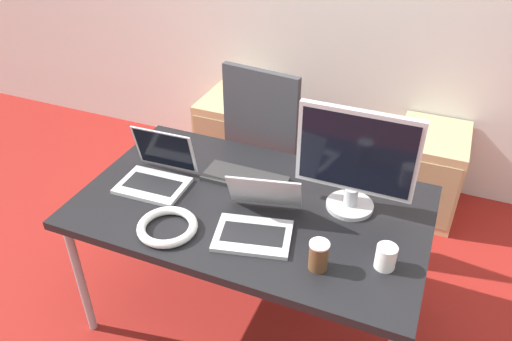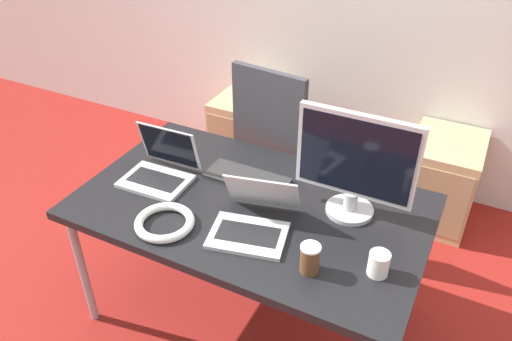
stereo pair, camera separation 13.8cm
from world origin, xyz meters
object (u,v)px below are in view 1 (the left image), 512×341
(laptop_left, at_px, (257,220))
(laptop_right, at_px, (157,173))
(cabinet_right, at_px, (427,172))
(water_bottle, at_px, (234,82))
(monitor, at_px, (356,160))
(coffee_cup_white, at_px, (386,257))
(coffee_cup_brown, at_px, (319,256))
(cabinet_left, at_px, (235,132))
(office_chair, at_px, (275,165))
(cable_coil, at_px, (167,227))
(keyboard, at_px, (245,179))

(laptop_left, bearing_deg, laptop_right, 166.69)
(cabinet_right, relative_size, water_bottle, 2.35)
(laptop_left, height_order, monitor, monitor)
(water_bottle, height_order, laptop_right, laptop_right)
(coffee_cup_white, distance_m, coffee_cup_brown, 0.26)
(cabinet_left, bearing_deg, coffee_cup_white, -47.88)
(laptop_left, bearing_deg, cabinet_left, 118.20)
(cabinet_left, xyz_separation_m, cabinet_right, (1.37, 0.00, 0.00))
(cabinet_right, height_order, laptop_left, laptop_left)
(office_chair, height_order, coffee_cup_brown, office_chair)
(cabinet_right, height_order, water_bottle, water_bottle)
(cable_coil, bearing_deg, monitor, 33.74)
(cabinet_right, relative_size, laptop_left, 1.41)
(laptop_left, xyz_separation_m, coffee_cup_white, (0.53, -0.02, 0.00))
(office_chair, relative_size, keyboard, 2.75)
(coffee_cup_brown, bearing_deg, keyboard, 138.99)
(laptop_right, relative_size, cable_coil, 1.26)
(cabinet_left, distance_m, monitor, 1.70)
(office_chair, distance_m, keyboard, 0.69)
(cabinet_right, relative_size, cable_coil, 2.23)
(office_chair, relative_size, coffee_cup_brown, 9.04)
(cabinet_left, bearing_deg, water_bottle, 90.00)
(water_bottle, height_order, cable_coil, water_bottle)
(keyboard, relative_size, coffee_cup_brown, 3.28)
(office_chair, bearing_deg, cable_coil, -94.51)
(cabinet_left, bearing_deg, laptop_left, -61.80)
(water_bottle, bearing_deg, cabinet_left, -90.00)
(cabinet_right, distance_m, laptop_right, 1.81)
(cabinet_left, bearing_deg, coffee_cup_brown, -55.38)
(laptop_left, height_order, coffee_cup_white, laptop_left)
(coffee_cup_brown, bearing_deg, laptop_right, 163.75)
(cabinet_right, relative_size, monitor, 1.11)
(cabinet_left, relative_size, coffee_cup_white, 5.72)
(keyboard, height_order, cable_coil, cable_coil)
(laptop_right, bearing_deg, laptop_left, -13.31)
(office_chair, xyz_separation_m, water_bottle, (-0.50, 0.50, 0.25))
(cabinet_left, xyz_separation_m, cable_coil, (0.42, -1.56, 0.46))
(office_chair, relative_size, monitor, 2.18)
(keyboard, bearing_deg, cabinet_left, 117.21)
(cabinet_right, relative_size, coffee_cup_brown, 4.61)
(laptop_left, relative_size, keyboard, 0.99)
(cabinet_left, relative_size, keyboard, 1.40)
(cable_coil, bearing_deg, coffee_cup_brown, 2.82)
(water_bottle, relative_size, laptop_right, 0.75)
(office_chair, height_order, cabinet_left, office_chair)
(coffee_cup_white, bearing_deg, cable_coil, -171.26)
(monitor, bearing_deg, coffee_cup_white, -55.81)
(office_chair, xyz_separation_m, monitor, (0.58, -0.62, 0.54))
(water_bottle, height_order, laptop_left, laptop_left)
(office_chair, distance_m, cabinet_left, 0.72)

